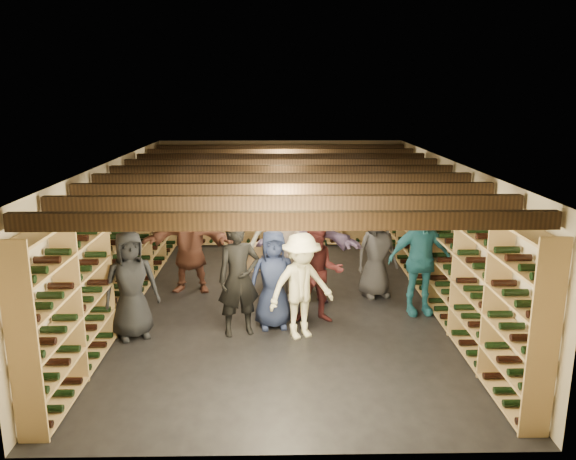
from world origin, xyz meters
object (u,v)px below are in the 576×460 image
Objects in this scene: person_5 at (189,243)px; person_8 at (319,273)px; person_6 at (273,279)px; person_0 at (131,285)px; person_10 at (301,245)px; person_1 at (239,279)px; crate_stack_left at (255,257)px; person_7 at (284,260)px; person_3 at (301,286)px; person_4 at (420,261)px; person_11 at (309,246)px; crate_stack_right at (275,256)px; crate_loose at (282,262)px; person_9 at (276,236)px; person_12 at (377,253)px.

person_8 is at bearing -30.77° from person_5.
person_5 is 1.17× the size of person_6.
person_0 is 0.97× the size of person_10.
person_1 is 1.26m from person_8.
person_1 reaches higher than person_10.
person_7 is at bearing -76.39° from crate_stack_left.
person_6 is at bearing -44.59° from person_5.
person_7 reaches higher than person_3.
person_6 is 0.84× the size of person_7.
person_11 reaches higher than person_4.
person_4 is at bearing -13.95° from person_0.
crate_stack_right is (0.41, 0.08, 0.00)m from crate_stack_left.
person_8 is (-1.63, -0.33, -0.09)m from person_4.
crate_stack_left is 3.16m from person_1.
person_11 is at bearing 4.16° from person_0.
person_9 is (-0.13, -0.89, 0.77)m from crate_loose.
person_0 reaches higher than person_3.
crate_stack_right is 3.28m from person_1.
person_7 reaches higher than person_5.
person_1 is (-0.10, -3.10, 0.60)m from crate_stack_left.
person_8 is 1.56m from person_12.
person_11 is (-1.73, 0.62, 0.07)m from person_4.
crate_stack_left is 0.38× the size of person_12.
person_3 is 0.62m from person_8.
person_3 is (2.44, -0.05, -0.02)m from person_0.
person_10 is (0.32, 1.14, -0.08)m from person_7.
person_5 is at bearing 172.45° from person_10.
person_0 is at bearing 154.35° from person_3.
person_3 is 0.95× the size of person_10.
person_8 reaches higher than person_12.
crate_stack_right is 0.38× the size of person_6.
crate_stack_right is at bearing -138.77° from crate_loose.
person_9 is at bearing 137.53° from person_4.
person_1 reaches higher than person_0.
crate_stack_left is 0.34× the size of person_4.
person_1 is at bearing -161.95° from person_8.
person_8 is at bearing -67.88° from crate_stack_left.
person_6 reaches higher than crate_stack_right.
person_5 is 1.03× the size of person_9.
person_1 is 2.16m from person_10.
crate_stack_right is at bearing 102.26° from person_8.
person_0 is 0.84× the size of person_11.
person_5 reaches higher than person_9.
person_6 is 2.20m from person_12.
person_9 is at bearing 134.33° from person_12.
person_5 is at bearing -131.87° from crate_stack_left.
person_11 is (0.19, 1.50, 0.17)m from person_3.
person_11 is 1.22× the size of person_12.
crate_loose is 0.28× the size of person_4.
person_1 is at bearing -164.86° from person_12.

